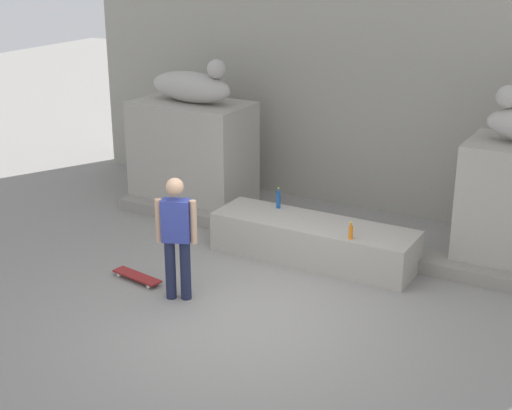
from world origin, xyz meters
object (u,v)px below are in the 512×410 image
at_px(skateboard, 137,276).
at_px(bottle_blue, 278,200).
at_px(bottle_orange, 351,232).
at_px(statue_reclining_left, 193,86).
at_px(skater, 177,233).

height_order(skateboard, bottle_blue, bottle_blue).
xyz_separation_m(skateboard, bottle_orange, (2.53, 1.54, 0.63)).
distance_m(statue_reclining_left, bottle_orange, 4.10).
bearing_deg(skater, skateboard, -33.43).
xyz_separation_m(skater, skateboard, (-0.82, 0.15, -0.86)).
distance_m(skater, bottle_orange, 2.42).
bearing_deg(bottle_blue, skateboard, -116.73).
bearing_deg(skater, bottle_blue, -119.56).
bearing_deg(bottle_blue, bottle_orange, -22.88).
xyz_separation_m(skateboard, bottle_blue, (1.08, 2.15, 0.66)).
distance_m(statue_reclining_left, bottle_blue, 2.66).
distance_m(bottle_blue, bottle_orange, 1.58).
xyz_separation_m(statue_reclining_left, bottle_blue, (2.10, -0.84, -1.42)).
relative_size(skateboard, bottle_blue, 2.50).
xyz_separation_m(statue_reclining_left, skateboard, (1.01, -2.99, -2.08)).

